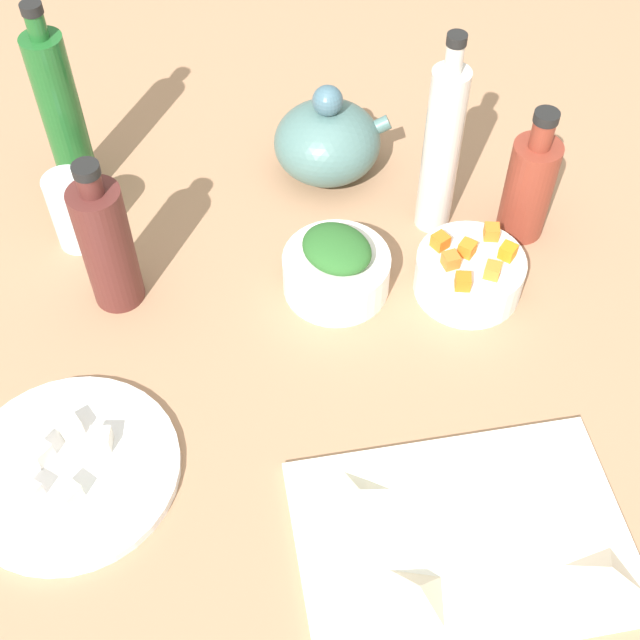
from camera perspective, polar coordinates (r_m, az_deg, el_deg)
tabletop at (r=104.23cm, az=0.00°, el=-2.23°), size 190.00×190.00×3.00cm
cutting_board at (r=91.10cm, az=9.35°, el=-14.04°), size 33.37×22.93×1.00cm
plate_tofu at (r=97.04cm, az=-16.10°, el=-9.47°), size 23.41×23.41×1.20cm
bowl_greens at (r=106.90cm, az=1.08°, el=3.13°), size 13.24×13.24×5.30cm
bowl_carrots at (r=108.28cm, az=9.77°, el=2.97°), size 13.33×13.33×5.27cm
teapot at (r=120.36cm, az=0.51°, el=11.69°), size 16.18×14.06×14.24cm
bottle_0 at (r=118.36cm, az=-16.60°, el=12.80°), size 5.21×5.21×27.98cm
bottle_1 at (r=109.44cm, az=7.99°, el=11.07°), size 4.63×4.63×28.38cm
bottle_2 at (r=113.54cm, az=13.59°, el=8.59°), size 6.13×6.13×19.04cm
bottle_3 at (r=104.24cm, az=-13.86°, el=4.87°), size 6.13×6.13×21.14cm
drinking_glass_0 at (r=114.94cm, az=-15.94°, el=6.90°), size 5.63×5.63×10.55cm
carrot_cube_0 at (r=106.65cm, az=7.91°, el=5.15°), size 2.43×2.43×1.80cm
carrot_cube_1 at (r=104.41cm, az=11.28°, el=3.21°), size 2.45×2.45×1.80cm
carrot_cube_2 at (r=108.80cm, az=11.21°, el=5.71°), size 2.17×2.17×1.80cm
carrot_cube_3 at (r=104.68cm, az=8.58°, el=3.91°), size 2.08×2.08×1.80cm
carrot_cube_4 at (r=106.88cm, az=12.25°, el=4.42°), size 2.55×2.55×1.80cm
carrot_cube_5 at (r=106.31cm, az=9.65°, el=4.66°), size 2.54×2.54×1.80cm
carrot_cube_6 at (r=102.62cm, az=9.38°, el=2.51°), size 2.18×2.18×1.80cm
chopped_greens_mound at (r=103.72cm, az=1.11°, el=4.71°), size 11.32×11.73×3.32cm
tofu_cube_0 at (r=93.77cm, az=-16.22°, el=-10.87°), size 3.11×3.11×2.20cm
tofu_cube_1 at (r=97.84cm, az=-16.13°, el=-6.76°), size 2.95×2.95×2.20cm
tofu_cube_2 at (r=97.10cm, az=-17.96°, el=-8.25°), size 3.11×3.11×2.20cm
tofu_cube_3 at (r=96.12cm, az=-14.21°, el=-7.63°), size 2.52×2.52×2.20cm
tofu_cube_4 at (r=94.99cm, az=-18.61°, el=-10.70°), size 3.10×3.10×2.20cm
dumpling_0 at (r=90.14cm, az=2.60°, el=-11.45°), size 6.20×6.32×2.60cm
dumpling_1 at (r=90.71cm, az=18.42°, el=-15.53°), size 7.46×7.23×2.99cm
dumpling_2 at (r=86.10cm, az=6.47°, el=-17.38°), size 6.77×6.99×3.18cm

